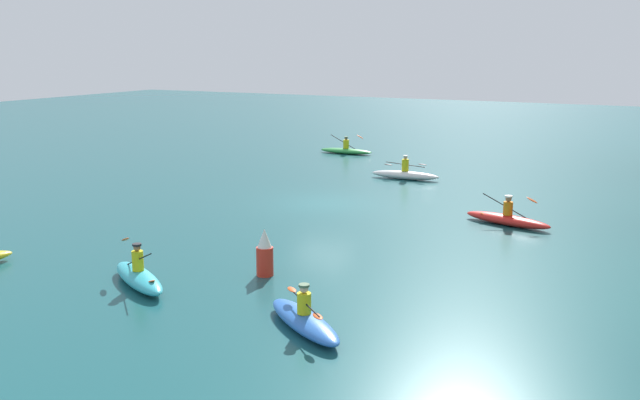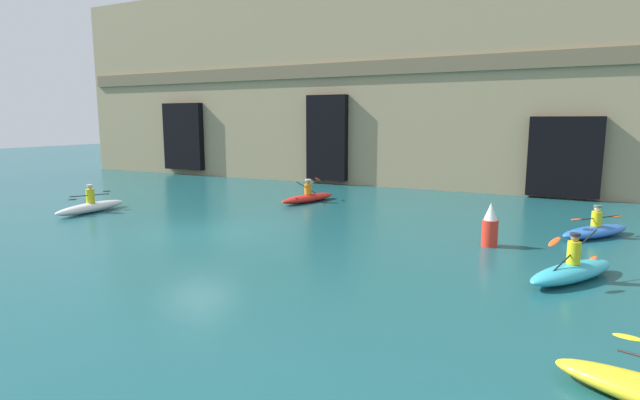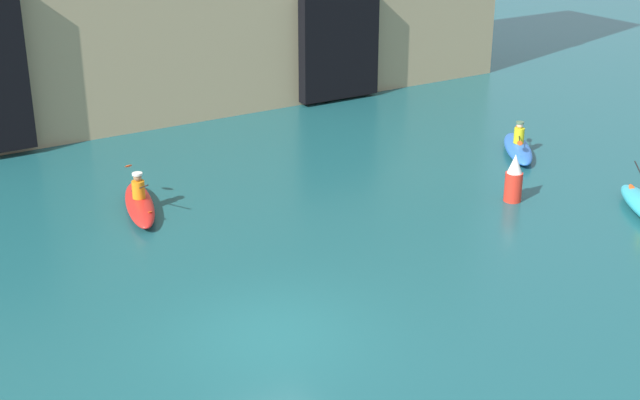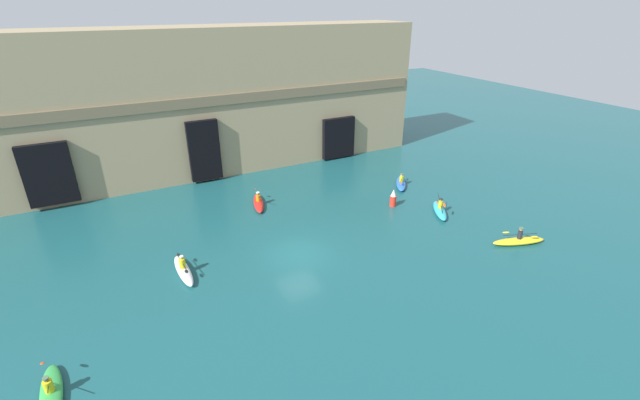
% 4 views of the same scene
% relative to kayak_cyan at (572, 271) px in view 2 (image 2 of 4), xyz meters
% --- Properties ---
extents(ground_plane, '(120.00, 120.00, 0.00)m').
position_rel_kayak_cyan_xyz_m(ground_plane, '(-11.75, -0.22, -0.26)').
color(ground_plane, '#195156').
extents(cliff_bluff, '(41.97, 6.07, 12.54)m').
position_rel_kayak_cyan_xyz_m(cliff_bluff, '(-13.49, 17.16, 5.98)').
color(cliff_bluff, '#9E8966').
rests_on(cliff_bluff, ground).
extents(kayak_cyan, '(2.28, 3.13, 1.23)m').
position_rel_kayak_cyan_xyz_m(kayak_cyan, '(0.00, 0.00, 0.00)').
color(kayak_cyan, '#33B2C6').
rests_on(kayak_cyan, ground).
extents(kayak_red, '(1.63, 3.48, 1.15)m').
position_rel_kayak_cyan_xyz_m(kayak_red, '(-11.56, 7.54, -0.02)').
color(kayak_red, red).
rests_on(kayak_red, ground).
extents(kayak_blue, '(2.50, 3.04, 1.11)m').
position_rel_kayak_cyan_xyz_m(kayak_blue, '(0.64, 5.56, -0.02)').
color(kayak_blue, blue).
rests_on(kayak_blue, ground).
extents(kayak_white, '(0.84, 3.51, 1.20)m').
position_rel_kayak_cyan_xyz_m(kayak_white, '(-18.60, 0.88, -0.00)').
color(kayak_white, white).
rests_on(kayak_white, ground).
extents(marker_buoy, '(0.50, 0.50, 1.39)m').
position_rel_kayak_cyan_xyz_m(marker_buoy, '(-2.37, 2.64, 0.38)').
color(marker_buoy, red).
rests_on(marker_buoy, ground).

